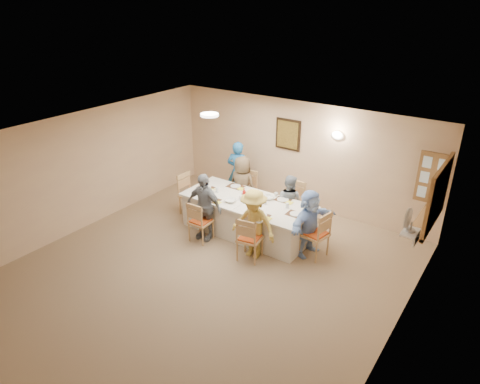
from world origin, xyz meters
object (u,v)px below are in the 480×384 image
Objects in this scene: chair_left_end at (191,194)px; caregiver at (238,172)px; chair_front_right at (250,238)px; diner_right_end at (309,223)px; chair_front_left at (201,221)px; desk_fan at (410,223)px; diner_front_right at (254,224)px; serving_hatch at (438,196)px; chair_right_end at (315,233)px; chair_back_right at (291,205)px; diner_back_right at (289,202)px; diner_front_left at (204,207)px; dining_table at (247,216)px; chair_back_left at (245,192)px; diner_back_left at (242,185)px; condiment_ketchup at (244,193)px.

caregiver reaches higher than chair_left_end.
diner_right_end reaches higher than chair_front_right.
chair_front_right reaches higher than chair_front_left.
desk_fan is 2.84m from diner_front_right.
chair_right_end is (-1.87, -0.72, -1.01)m from serving_hatch.
diner_front_right reaches higher than chair_front_left.
chair_right_end is at bearing -40.64° from chair_back_right.
diner_back_right is 1.36m from diner_front_right.
chair_back_right is 1.24m from chair_right_end.
chair_left_end is at bearing 101.73° from diner_right_end.
serving_hatch is 1.05× the size of diner_front_left.
dining_table is (-3.31, 0.63, -1.17)m from desk_fan.
chair_right_end reaches higher than chair_front_left.
dining_table is 1.93× the size of diner_front_left.
chair_back_left is at bearing -49.53° from chair_left_end.
chair_back_right is at bearing 49.41° from diner_front_left.
dining_table is 2.77× the size of chair_back_right.
dining_table is at bearing 45.88° from diner_back_right.
diner_back_left is 0.85m from condiment_ketchup.
serving_hatch reaches higher than condiment_ketchup.
caregiver is at bearing -18.59° from diner_back_right.
chair_back_right is 4.33× the size of condiment_ketchup.
diner_back_right is at bearing -72.07° from chair_left_end.
desk_fan reaches higher than chair_back_right.
diner_back_right is 1.82m from diner_front_left.
chair_left_end is 3.10m from chair_right_end.
chair_front_right is 0.27m from diner_front_right.
caregiver reaches higher than chair_front_right.
chair_back_left is 2.29m from chair_right_end.
dining_table is 2.90× the size of chair_left_end.
diner_right_end is (0.82, -0.80, 0.17)m from chair_back_right.
chair_left_end is (-4.86, 0.63, -1.07)m from desk_fan.
dining_table is at bearing 169.21° from desk_fan.
diner_right_end is at bearing -89.63° from chair_left_end.
diner_back_left reaches higher than chair_right_end.
diner_back_left is at bearing -91.90° from chair_front_left.
condiment_ketchup is at bearing 53.04° from diner_front_left.
chair_front_right is 1.16m from condiment_ketchup.
dining_table is at bearing -127.41° from chair_back_right.
serving_hatch is 3.67m from dining_table.
diner_back_left reaches higher than chair_front_left.
serving_hatch is 4.33m from diner_front_left.
chair_right_end is 1.19m from diner_front_right.
chair_back_right is 2.00m from chair_front_left.
chair_left_end is 0.98× the size of chair_right_end.
chair_front_right is (-0.00, -1.60, -0.04)m from chair_back_right.
diner_front_right is at bearing -1.56° from diner_front_left.
caregiver reaches higher than chair_back_left.
diner_front_left is at bearing -160.80° from serving_hatch.
desk_fan reaches higher than chair_front_right.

